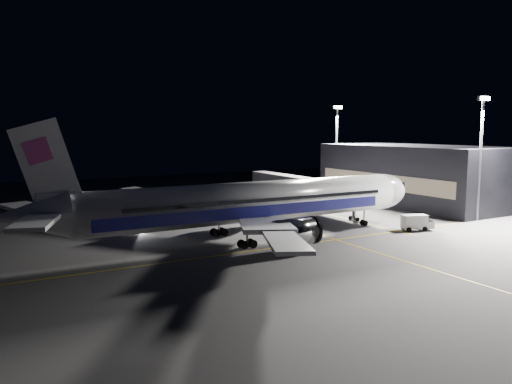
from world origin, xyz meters
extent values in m
plane|color=#4C4C4F|center=(0.00, 0.00, 0.00)|extent=(200.00, 200.00, 0.00)
cube|color=gold|center=(10.00, 0.00, 0.01)|extent=(0.25, 80.00, 0.01)
cube|color=gold|center=(0.00, -6.00, 0.01)|extent=(70.00, 0.25, 0.01)
cube|color=gold|center=(22.00, 10.00, 0.01)|extent=(0.25, 40.00, 0.01)
cylinder|color=silver|center=(0.00, 0.00, 5.30)|extent=(48.00, 5.60, 5.60)
ellipsoid|color=silver|center=(24.00, 0.00, 5.30)|extent=(8.96, 5.60, 5.60)
cube|color=black|center=(26.30, 0.00, 6.30)|extent=(2.20, 3.40, 0.90)
cone|color=silver|center=(-28.50, 0.00, 5.60)|extent=(9.00, 5.49, 5.49)
cube|color=navy|center=(-1.00, 2.78, 4.40)|extent=(42.24, 0.25, 1.50)
cube|color=navy|center=(-1.00, -2.78, 4.40)|extent=(42.24, 0.25, 1.50)
cube|color=silver|center=(-2.50, 8.00, 3.70)|extent=(11.36, 15.23, 1.53)
cube|color=silver|center=(-2.50, -8.00, 3.70)|extent=(11.36, 15.23, 1.53)
cube|color=silver|center=(-7.50, 20.50, 4.57)|extent=(8.57, 13.22, 1.31)
cube|color=silver|center=(-7.50, -20.50, 4.57)|extent=(8.57, 13.22, 1.31)
cube|color=silver|center=(-28.00, 5.20, 5.90)|extent=(6.20, 9.67, 0.45)
cube|color=silver|center=(-28.00, -5.20, 5.90)|extent=(6.20, 9.67, 0.45)
cube|color=white|center=(-26.20, 0.00, 11.50)|extent=(7.53, 0.40, 10.28)
cube|color=#CD469D|center=(-27.00, 0.00, 12.90)|extent=(3.22, 0.55, 3.22)
cylinder|color=#B7B7BF|center=(1.20, 9.00, 2.55)|extent=(5.60, 3.40, 3.40)
cylinder|color=#B7B7BF|center=(1.20, -9.00, 2.55)|extent=(5.60, 3.40, 3.40)
cylinder|color=#9999A0|center=(20.50, 0.00, 1.25)|extent=(0.26, 0.26, 2.50)
cylinder|color=black|center=(20.50, 0.00, 0.45)|extent=(0.90, 0.70, 0.90)
cylinder|color=#9999A0|center=(-3.00, 4.30, 1.25)|extent=(0.26, 0.26, 2.50)
cylinder|color=#9999A0|center=(-3.00, -4.30, 1.25)|extent=(0.26, 0.26, 2.50)
cylinder|color=black|center=(-3.00, 4.30, 0.55)|extent=(1.10, 1.60, 1.10)
cylinder|color=black|center=(-3.00, -4.30, 0.55)|extent=(1.10, 1.60, 1.10)
cube|color=black|center=(46.00, 14.00, 6.00)|extent=(18.00, 40.00, 12.00)
cube|color=brown|center=(36.95, 14.00, 5.00)|extent=(0.15, 36.00, 3.00)
cube|color=#B2B2B7|center=(22.00, 20.05, 4.60)|extent=(3.00, 33.90, 2.80)
cube|color=#B2B2B7|center=(22.00, 4.20, 4.60)|extent=(3.60, 3.20, 3.40)
cylinder|color=#9999A0|center=(22.00, 4.20, 1.55)|extent=(0.70, 0.70, 3.10)
cylinder|color=black|center=(22.00, 3.30, 0.35)|extent=(0.70, 0.30, 0.70)
cylinder|color=black|center=(22.00, 5.10, 0.35)|extent=(0.70, 0.30, 0.70)
cylinder|color=#59595E|center=(40.00, 32.00, 10.00)|extent=(0.44, 0.44, 20.00)
cube|color=#59595E|center=(40.00, 32.00, 20.30)|extent=(2.40, 0.50, 0.80)
cube|color=white|center=(40.00, 31.65, 20.30)|extent=(2.20, 0.15, 0.60)
cylinder|color=#59595E|center=(40.00, -6.00, 10.00)|extent=(0.44, 0.44, 20.00)
cube|color=#59595E|center=(40.00, -6.00, 20.30)|extent=(2.40, 0.50, 0.80)
cube|color=white|center=(40.00, -6.35, 20.30)|extent=(2.20, 0.15, 0.60)
cube|color=silver|center=(24.45, -6.77, 1.42)|extent=(4.06, 2.97, 2.01)
cube|color=silver|center=(26.51, -7.52, 0.87)|extent=(1.97, 2.13, 1.10)
cube|color=black|center=(26.51, -7.52, 1.33)|extent=(1.56, 1.83, 0.46)
cylinder|color=black|center=(25.98, -6.30, 0.37)|extent=(0.77, 0.46, 0.73)
cylinder|color=black|center=(25.33, -8.10, 0.37)|extent=(0.77, 0.46, 0.73)
cylinder|color=black|center=(23.58, -5.43, 0.37)|extent=(0.77, 0.46, 0.73)
cylinder|color=black|center=(22.92, -7.23, 0.37)|extent=(0.77, 0.46, 0.73)
cube|color=black|center=(-12.46, 13.38, 0.71)|extent=(2.39, 1.64, 1.03)
cube|color=black|center=(-12.46, 13.38, 1.36)|extent=(1.03, 1.03, 0.56)
sphere|color=#FFF2CC|center=(-12.85, 12.61, 0.71)|extent=(0.24, 0.24, 0.24)
sphere|color=#FFF2CC|center=(-11.91, 12.70, 0.71)|extent=(0.24, 0.24, 0.24)
cylinder|color=black|center=(-11.70, 14.27, 0.28)|extent=(0.58, 0.27, 0.56)
cylinder|color=black|center=(-11.53, 12.68, 0.28)|extent=(0.58, 0.27, 0.56)
cylinder|color=black|center=(-13.38, 14.09, 0.28)|extent=(0.58, 0.27, 0.56)
cylinder|color=black|center=(-13.21, 12.50, 0.28)|extent=(0.58, 0.27, 0.56)
cone|color=#ED5809|center=(-2.52, 12.52, 0.31)|extent=(0.41, 0.41, 0.62)
cone|color=#ED5809|center=(4.21, 4.00, 0.27)|extent=(0.36, 0.36, 0.54)
cone|color=#ED5809|center=(-8.00, 4.00, 0.28)|extent=(0.38, 0.38, 0.56)
camera|label=1|loc=(-32.85, -60.00, 15.30)|focal=35.00mm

